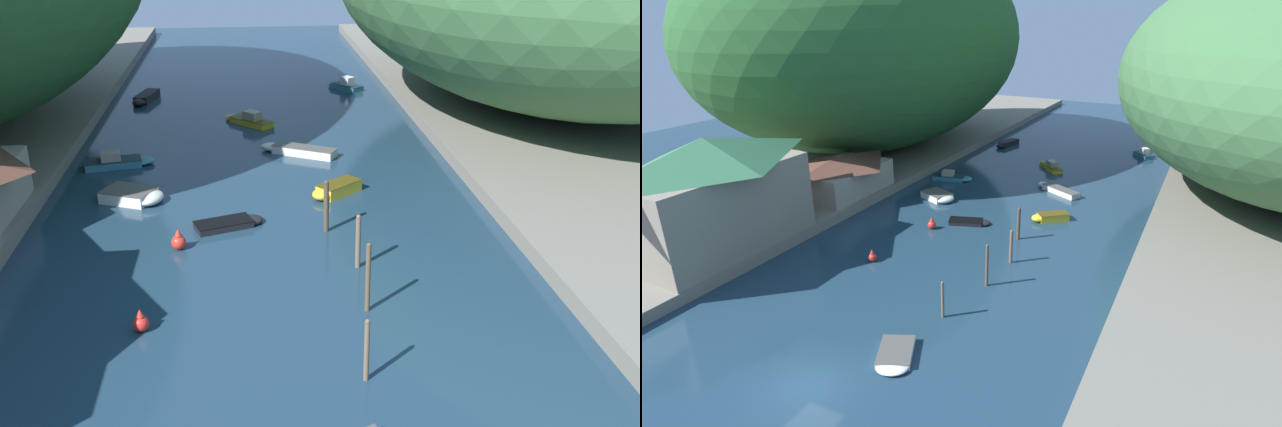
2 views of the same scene
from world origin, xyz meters
The scene contains 16 objects.
water_surface centered at (0.00, 30.00, 0.00)m, with size 130.00×130.00×0.00m, color #1E384C.
right_bank centered at (23.80, 30.00, 0.45)m, with size 22.00×120.00×0.91m.
boat_open_rowboat centered at (-0.70, 43.45, 0.34)m, with size 4.23×4.45×1.12m.
boat_red_skiff centered at (-9.77, 51.46, 0.35)m, with size 2.25×4.76×0.70m.
boat_near_quay centered at (4.31, 27.22, 0.35)m, with size 3.50×3.19×0.71m.
boat_yellow_tender centered at (-7.49, 27.49, 0.35)m, with size 4.14×3.37×0.71m.
boat_far_upstream centered at (8.70, 54.57, 0.37)m, with size 3.46×3.95×1.24m.
boat_cabin_cruiser centered at (-9.36, 34.01, 0.33)m, with size 4.81×2.47×1.05m.
boat_moored_right centered at (2.56, 35.37, 0.30)m, with size 5.57×3.88×0.61m.
boat_white_cruiser centered at (-1.81, 23.26, 0.19)m, with size 4.04×2.55×0.39m.
mooring_post_nearest centered at (3.21, 8.86, 1.30)m, with size 0.20×0.20×2.58m.
mooring_post_second centered at (4.07, 13.73, 1.62)m, with size 0.22×0.22×3.22m.
mooring_post_middle centered at (4.29, 17.78, 1.39)m, with size 0.25×0.25×2.76m.
mooring_post_fourth centered at (3.25, 22.10, 1.46)m, with size 0.28×0.28×2.90m.
channel_buoy_near centered at (-4.45, 20.69, 0.44)m, with size 0.75×0.75×1.13m.
channel_buoy_far centered at (-5.41, 13.11, 0.40)m, with size 0.68×0.68×1.02m.
Camera 1 is at (-0.76, -12.53, 15.96)m, focal length 40.00 mm.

